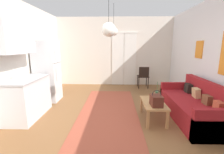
# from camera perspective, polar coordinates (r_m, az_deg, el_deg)

# --- Properties ---
(ground_plane) EXTENTS (5.29, 7.51, 0.10)m
(ground_plane) POSITION_cam_1_polar(r_m,az_deg,el_deg) (3.50, 0.13, -17.55)
(ground_plane) COLOR brown
(wall_back) EXTENTS (4.89, 0.13, 2.77)m
(wall_back) POSITION_cam_1_polar(r_m,az_deg,el_deg) (6.56, 1.01, 9.11)
(wall_back) COLOR silver
(wall_back) RESTS_ON ground_plane
(area_rug) EXTENTS (1.42, 3.47, 0.01)m
(area_rug) POSITION_cam_1_polar(r_m,az_deg,el_deg) (4.07, -1.23, -12.33)
(area_rug) COLOR #9E4733
(area_rug) RESTS_ON ground_plane
(couch) EXTENTS (0.85, 1.99, 0.86)m
(couch) POSITION_cam_1_polar(r_m,az_deg,el_deg) (4.08, 27.98, -9.53)
(couch) COLOR maroon
(couch) RESTS_ON ground_plane
(coffee_table) EXTENTS (0.47, 0.88, 0.42)m
(coffee_table) POSITION_cam_1_polar(r_m,az_deg,el_deg) (3.64, 14.91, -9.74)
(coffee_table) COLOR #B27F4C
(coffee_table) RESTS_ON ground_plane
(bamboo_vase) EXTENTS (0.07, 0.07, 0.43)m
(bamboo_vase) POSITION_cam_1_polar(r_m,az_deg,el_deg) (3.73, 16.05, -6.49)
(bamboo_vase) COLOR #47704C
(bamboo_vase) RESTS_ON coffee_table
(handbag) EXTENTS (0.23, 0.30, 0.34)m
(handbag) POSITION_cam_1_polar(r_m,az_deg,el_deg) (3.38, 15.91, -8.26)
(handbag) COLOR #512319
(handbag) RESTS_ON coffee_table
(refrigerator) EXTENTS (0.65, 0.59, 1.78)m
(refrigerator) POSITION_cam_1_polar(r_m,az_deg,el_deg) (5.00, -22.61, 1.91)
(refrigerator) COLOR white
(refrigerator) RESTS_ON ground_plane
(kitchen_counter) EXTENTS (0.62, 1.22, 2.16)m
(kitchen_counter) POSITION_cam_1_polar(r_m,az_deg,el_deg) (4.06, -29.45, -1.75)
(kitchen_counter) COLOR silver
(kitchen_counter) RESTS_ON ground_plane
(accent_chair) EXTENTS (0.42, 0.40, 0.85)m
(accent_chair) POSITION_cam_1_polar(r_m,az_deg,el_deg) (6.19, 11.37, 0.47)
(accent_chair) COLOR black
(accent_chair) RESTS_ON ground_plane
(pendant_lamp_near) EXTENTS (0.28, 0.28, 0.95)m
(pendant_lamp_near) POSITION_cam_1_polar(r_m,az_deg,el_deg) (3.25, -1.19, 16.99)
(pendant_lamp_near) COLOR black
(pendant_lamp_far) EXTENTS (0.23, 0.23, 0.86)m
(pendant_lamp_far) POSITION_cam_1_polar(r_m,az_deg,el_deg) (4.54, 0.67, 16.35)
(pendant_lamp_far) COLOR black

